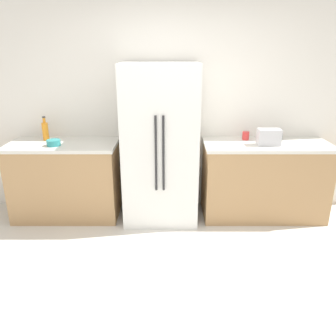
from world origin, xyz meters
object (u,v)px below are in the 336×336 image
Objects in this scene: bottle_a at (47,131)px; bowl_a at (55,143)px; cup_b at (281,137)px; toaster at (270,137)px; refrigerator at (162,145)px; cup_a at (247,136)px.

bowl_a is at bearing -55.57° from bottle_a.
bottle_a is 3.61× the size of cup_b.
toaster reaches higher than bowl_a.
bottle_a is (-1.38, 0.18, 0.13)m from refrigerator.
refrigerator reaches higher than cup_b.
refrigerator reaches higher than bottle_a.
refrigerator is 18.67× the size of cup_a.
cup_a is (-0.21, 0.24, -0.04)m from toaster.
bowl_a is at bearing -173.17° from cup_a.
refrigerator is at bearing -169.04° from cup_a.
cup_a is at bearing 0.50° from bottle_a.
bottle_a is at bearing 124.43° from bowl_a.
refrigerator is at bearing -172.34° from cup_b.
bottle_a is at bearing -179.70° from cup_b.
refrigerator is 11.92× the size of bowl_a.
refrigerator is 7.16× the size of toaster.
toaster is 3.21× the size of cup_b.
cup_a is at bearing 131.51° from toaster.
refrigerator is 22.98× the size of cup_b.
refrigerator is 1.24m from toaster.
cup_a is (1.03, 0.20, 0.06)m from refrigerator.
bottle_a reaches higher than bowl_a.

